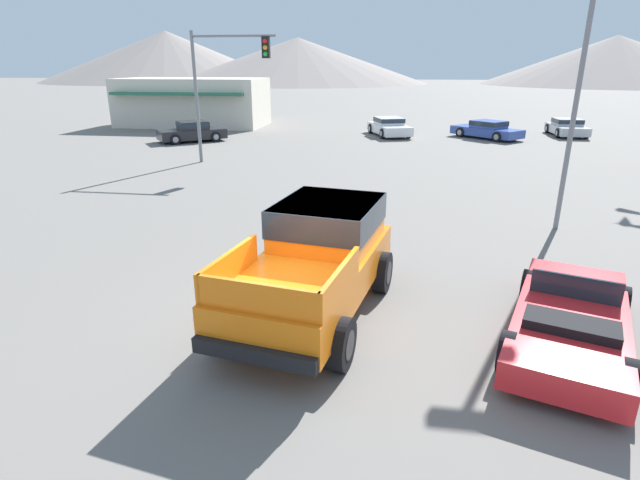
{
  "coord_description": "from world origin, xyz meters",
  "views": [
    {
      "loc": [
        1.64,
        -8.19,
        4.55
      ],
      "look_at": [
        0.21,
        1.24,
        1.18
      ],
      "focal_mm": 28.0,
      "sensor_mm": 36.0,
      "label": 1
    }
  ],
  "objects_px": {
    "parked_car_white": "(389,126)",
    "parked_car_blue": "(487,129)",
    "parked_car_dark": "(192,131)",
    "traffic_light_main": "(225,72)",
    "red_convertible_car": "(570,322)",
    "orange_pickup_truck": "(318,253)",
    "street_lamp_post": "(584,54)",
    "parked_car_silver": "(567,127)"
  },
  "relations": [
    {
      "from": "orange_pickup_truck",
      "to": "parked_car_blue",
      "type": "distance_m",
      "value": 26.21
    },
    {
      "from": "parked_car_silver",
      "to": "parked_car_dark",
      "type": "distance_m",
      "value": 24.7
    },
    {
      "from": "parked_car_blue",
      "to": "traffic_light_main",
      "type": "distance_m",
      "value": 17.78
    },
    {
      "from": "orange_pickup_truck",
      "to": "red_convertible_car",
      "type": "relative_size",
      "value": 1.13
    },
    {
      "from": "parked_car_white",
      "to": "red_convertible_car",
      "type": "bearing_deg",
      "value": 78.3
    },
    {
      "from": "parked_car_blue",
      "to": "parked_car_silver",
      "type": "bearing_deg",
      "value": -23.64
    },
    {
      "from": "street_lamp_post",
      "to": "parked_car_silver",
      "type": "bearing_deg",
      "value": 73.02
    },
    {
      "from": "orange_pickup_truck",
      "to": "red_convertible_car",
      "type": "height_order",
      "value": "orange_pickup_truck"
    },
    {
      "from": "parked_car_white",
      "to": "street_lamp_post",
      "type": "xyz_separation_m",
      "value": [
        5.29,
        -19.62,
        4.19
      ]
    },
    {
      "from": "parked_car_dark",
      "to": "traffic_light_main",
      "type": "bearing_deg",
      "value": 177.99
    },
    {
      "from": "parked_car_dark",
      "to": "parked_car_silver",
      "type": "bearing_deg",
      "value": -112.32
    },
    {
      "from": "parked_car_silver",
      "to": "street_lamp_post",
      "type": "xyz_separation_m",
      "value": [
        -6.53,
        -21.37,
        4.22
      ]
    },
    {
      "from": "parked_car_white",
      "to": "parked_car_blue",
      "type": "xyz_separation_m",
      "value": [
        6.3,
        -0.44,
        -0.03
      ]
    },
    {
      "from": "orange_pickup_truck",
      "to": "traffic_light_main",
      "type": "distance_m",
      "value": 16.26
    },
    {
      "from": "orange_pickup_truck",
      "to": "traffic_light_main",
      "type": "xyz_separation_m",
      "value": [
        -6.62,
        14.54,
        3.06
      ]
    },
    {
      "from": "street_lamp_post",
      "to": "orange_pickup_truck",
      "type": "bearing_deg",
      "value": -135.45
    },
    {
      "from": "parked_car_white",
      "to": "parked_car_silver",
      "type": "bearing_deg",
      "value": 168.88
    },
    {
      "from": "parked_car_white",
      "to": "parked_car_dark",
      "type": "relative_size",
      "value": 1.1
    },
    {
      "from": "red_convertible_car",
      "to": "parked_car_blue",
      "type": "relative_size",
      "value": 1.07
    },
    {
      "from": "orange_pickup_truck",
      "to": "parked_car_dark",
      "type": "bearing_deg",
      "value": 128.29
    },
    {
      "from": "traffic_light_main",
      "to": "red_convertible_car",
      "type": "bearing_deg",
      "value": -54.0
    },
    {
      "from": "parked_car_dark",
      "to": "red_convertible_car",
      "type": "bearing_deg",
      "value": 178.64
    },
    {
      "from": "orange_pickup_truck",
      "to": "street_lamp_post",
      "type": "bearing_deg",
      "value": 54.82
    },
    {
      "from": "red_convertible_car",
      "to": "traffic_light_main",
      "type": "bearing_deg",
      "value": 145.14
    },
    {
      "from": "parked_car_white",
      "to": "parked_car_blue",
      "type": "relative_size",
      "value": 1.07
    },
    {
      "from": "orange_pickup_truck",
      "to": "red_convertible_car",
      "type": "xyz_separation_m",
      "value": [
        4.45,
        -0.71,
        -0.72
      ]
    },
    {
      "from": "parked_car_white",
      "to": "parked_car_blue",
      "type": "distance_m",
      "value": 6.32
    },
    {
      "from": "orange_pickup_truck",
      "to": "parked_car_blue",
      "type": "xyz_separation_m",
      "value": [
        7.13,
        25.21,
        -0.55
      ]
    },
    {
      "from": "orange_pickup_truck",
      "to": "street_lamp_post",
      "type": "height_order",
      "value": "street_lamp_post"
    },
    {
      "from": "red_convertible_car",
      "to": "parked_car_dark",
      "type": "relative_size",
      "value": 1.1
    },
    {
      "from": "orange_pickup_truck",
      "to": "parked_car_dark",
      "type": "height_order",
      "value": "orange_pickup_truck"
    },
    {
      "from": "orange_pickup_truck",
      "to": "parked_car_silver",
      "type": "bearing_deg",
      "value": 75.49
    },
    {
      "from": "orange_pickup_truck",
      "to": "traffic_light_main",
      "type": "relative_size",
      "value": 0.9
    },
    {
      "from": "orange_pickup_truck",
      "to": "red_convertible_car",
      "type": "bearing_deg",
      "value": 1.26
    },
    {
      "from": "parked_car_dark",
      "to": "street_lamp_post",
      "type": "height_order",
      "value": "street_lamp_post"
    },
    {
      "from": "parked_car_blue",
      "to": "parked_car_silver",
      "type": "distance_m",
      "value": 5.94
    },
    {
      "from": "parked_car_dark",
      "to": "traffic_light_main",
      "type": "relative_size",
      "value": 0.72
    },
    {
      "from": "parked_car_white",
      "to": "parked_car_silver",
      "type": "height_order",
      "value": "parked_car_white"
    },
    {
      "from": "parked_car_silver",
      "to": "parked_car_dark",
      "type": "relative_size",
      "value": 0.94
    },
    {
      "from": "red_convertible_car",
      "to": "parked_car_blue",
      "type": "bearing_deg",
      "value": 103.24
    },
    {
      "from": "parked_car_silver",
      "to": "red_convertible_car",
      "type": "bearing_deg",
      "value": 73.74
    },
    {
      "from": "parked_car_silver",
      "to": "parked_car_blue",
      "type": "bearing_deg",
      "value": 21.6
    }
  ]
}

